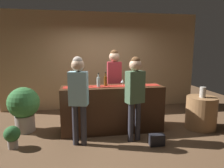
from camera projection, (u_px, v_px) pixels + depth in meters
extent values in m
plane|color=brown|center=(112.00, 130.00, 4.50)|extent=(10.00, 10.00, 0.00)
cube|color=tan|center=(102.00, 61.00, 6.10)|extent=(6.00, 0.12, 2.90)
cube|color=#3D2314|center=(112.00, 109.00, 4.41)|extent=(2.21, 0.60, 1.01)
cube|color=maroon|center=(112.00, 86.00, 4.33)|extent=(2.10, 0.28, 0.01)
cylinder|color=brown|center=(106.00, 81.00, 4.34)|extent=(0.07, 0.07, 0.21)
cylinder|color=brown|center=(106.00, 75.00, 4.32)|extent=(0.03, 0.03, 0.08)
cylinder|color=black|center=(105.00, 73.00, 4.31)|extent=(0.03, 0.03, 0.02)
cylinder|color=#194723|center=(133.00, 81.00, 4.35)|extent=(0.07, 0.07, 0.21)
cylinder|color=#194723|center=(133.00, 75.00, 4.32)|extent=(0.03, 0.03, 0.08)
cylinder|color=black|center=(133.00, 73.00, 4.31)|extent=(0.03, 0.03, 0.02)
cylinder|color=#B2C6C1|center=(98.00, 82.00, 4.20)|extent=(0.07, 0.07, 0.21)
cylinder|color=#B2C6C1|center=(98.00, 76.00, 4.18)|extent=(0.03, 0.03, 0.08)
cylinder|color=black|center=(98.00, 73.00, 4.17)|extent=(0.03, 0.03, 0.02)
cylinder|color=silver|center=(122.00, 86.00, 4.36)|extent=(0.06, 0.06, 0.00)
cylinder|color=silver|center=(122.00, 84.00, 4.35)|extent=(0.01, 0.01, 0.08)
cone|color=silver|center=(122.00, 81.00, 4.34)|extent=(0.07, 0.07, 0.06)
cylinder|color=silver|center=(87.00, 87.00, 4.28)|extent=(0.06, 0.06, 0.00)
cylinder|color=silver|center=(87.00, 85.00, 4.27)|extent=(0.01, 0.01, 0.08)
cone|color=silver|center=(87.00, 82.00, 4.26)|extent=(0.07, 0.07, 0.06)
cylinder|color=#26262B|center=(117.00, 105.00, 5.02)|extent=(0.11, 0.11, 0.84)
cylinder|color=#26262B|center=(111.00, 105.00, 5.00)|extent=(0.11, 0.11, 0.84)
cube|color=#B7333D|center=(114.00, 75.00, 4.89)|extent=(0.35, 0.21, 0.67)
sphere|color=#DBAD89|center=(114.00, 57.00, 4.81)|extent=(0.25, 0.25, 0.25)
sphere|color=brown|center=(114.00, 54.00, 4.80)|extent=(0.20, 0.20, 0.20)
cylinder|color=#33333D|center=(131.00, 122.00, 3.90)|extent=(0.11, 0.11, 0.78)
cylinder|color=#33333D|center=(138.00, 121.00, 3.97)|extent=(0.11, 0.11, 0.78)
cube|color=#4C6B4C|center=(135.00, 87.00, 3.82)|extent=(0.38, 0.29, 0.62)
sphere|color=#DBAD89|center=(135.00, 65.00, 3.75)|extent=(0.23, 0.23, 0.23)
sphere|color=brown|center=(136.00, 61.00, 3.74)|extent=(0.18, 0.18, 0.18)
cylinder|color=#33333D|center=(75.00, 125.00, 3.76)|extent=(0.11, 0.11, 0.79)
cylinder|color=#33333D|center=(84.00, 125.00, 3.75)|extent=(0.11, 0.11, 0.79)
cube|color=#99D1E0|center=(78.00, 89.00, 3.64)|extent=(0.38, 0.27, 0.62)
sphere|color=#DBAD89|center=(78.00, 65.00, 3.56)|extent=(0.24, 0.24, 0.24)
sphere|color=#AD9E8E|center=(78.00, 61.00, 3.55)|extent=(0.18, 0.18, 0.18)
cylinder|color=#996B42|center=(201.00, 113.00, 4.57)|extent=(0.68, 0.68, 0.74)
cylinder|color=#B7B2A8|center=(203.00, 92.00, 4.44)|extent=(0.13, 0.13, 0.24)
cylinder|color=#9E9389|center=(25.00, 123.00, 4.43)|extent=(0.42, 0.42, 0.37)
sphere|color=#387A3D|center=(24.00, 103.00, 4.35)|extent=(0.68, 0.68, 0.68)
cylinder|color=#9E9389|center=(13.00, 144.00, 3.67)|extent=(0.18, 0.18, 0.16)
sphere|color=#2D6633|center=(12.00, 134.00, 3.64)|extent=(0.29, 0.29, 0.29)
cube|color=black|center=(157.00, 140.00, 3.77)|extent=(0.28, 0.14, 0.22)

